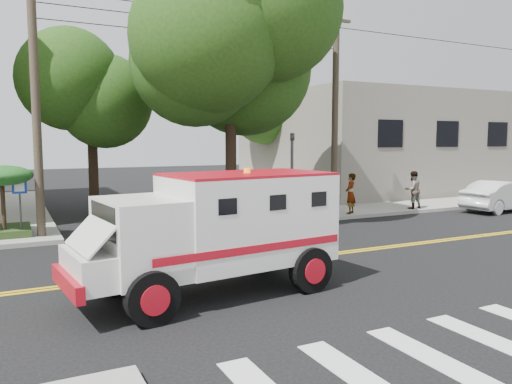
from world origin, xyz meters
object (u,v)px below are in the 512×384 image
armored_truck (218,226)px  pedestrian_b (413,190)px  pedestrian_a (351,194)px  parked_sedan (501,196)px

armored_truck → pedestrian_b: size_ratio=3.40×
pedestrian_b → pedestrian_a: bearing=4.0°
armored_truck → pedestrian_a: 11.87m
parked_sedan → pedestrian_b: bearing=60.3°
parked_sedan → armored_truck: bearing=103.3°
parked_sedan → pedestrian_a: bearing=71.1°
parked_sedan → pedestrian_a: 7.61m
armored_truck → pedestrian_b: bearing=23.9°
armored_truck → pedestrian_a: (9.19, 7.50, -0.46)m
parked_sedan → pedestrian_b: (-3.86, 1.70, 0.30)m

